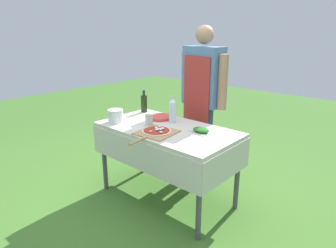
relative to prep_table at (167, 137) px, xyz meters
name	(u,v)px	position (x,y,z in m)	size (l,w,h in m)	color
ground_plane	(167,198)	(0.00, 0.00, -0.68)	(12.00, 12.00, 0.00)	#477A2D
prep_table	(167,137)	(0.00, 0.00, 0.00)	(1.38, 0.75, 0.77)	beige
person_cook	(203,92)	(-0.06, 0.66, 0.34)	(0.64, 0.26, 1.72)	#333D56
pizza_on_peel	(156,132)	(0.04, -0.19, 0.11)	(0.37, 0.55, 0.05)	tan
oil_bottle	(144,103)	(-0.58, 0.25, 0.20)	(0.07, 0.07, 0.26)	black
water_bottle	(173,110)	(-0.07, 0.16, 0.22)	(0.07, 0.07, 0.27)	silver
herb_container	(201,130)	(0.32, 0.11, 0.12)	(0.22, 0.18, 0.04)	silver
mixing_tub	(115,116)	(-0.51, -0.22, 0.16)	(0.16, 0.16, 0.13)	silver
plate_stack	(160,117)	(-0.26, 0.17, 0.11)	(0.25, 0.25, 0.03)	#DB4C42
sauce_jar	(149,120)	(-0.19, -0.06, 0.14)	(0.08, 0.08, 0.11)	silver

